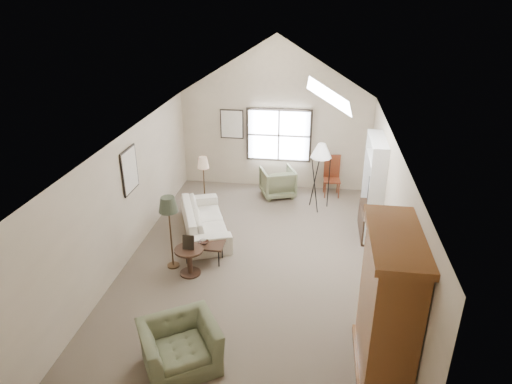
# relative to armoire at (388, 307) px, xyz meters

# --- Properties ---
(room_shell) EXTENTS (5.01, 8.01, 4.00)m
(room_shell) POSITION_rel_armoire_xyz_m (-2.18, 2.40, 2.11)
(room_shell) COLOR #695A4B
(room_shell) RESTS_ON ground
(window) EXTENTS (1.72, 0.08, 1.42)m
(window) POSITION_rel_armoire_xyz_m (-2.08, 6.36, 0.35)
(window) COLOR black
(window) RESTS_ON room_shell
(skylight) EXTENTS (0.80, 1.20, 0.52)m
(skylight) POSITION_rel_armoire_xyz_m (-0.88, 3.30, 2.12)
(skylight) COLOR white
(skylight) RESTS_ON room_shell
(wall_art) EXTENTS (1.97, 3.71, 0.88)m
(wall_art) POSITION_rel_armoire_xyz_m (-4.06, 4.34, 0.63)
(wall_art) COLOR black
(wall_art) RESTS_ON room_shell
(armoire) EXTENTS (0.60, 1.50, 2.20)m
(armoire) POSITION_rel_armoire_xyz_m (0.00, 0.00, 0.00)
(armoire) COLOR brown
(armoire) RESTS_ON ground
(tv_alcove) EXTENTS (0.32, 1.30, 2.10)m
(tv_alcove) POSITION_rel_armoire_xyz_m (0.16, 4.00, 0.05)
(tv_alcove) COLOR white
(tv_alcove) RESTS_ON ground
(media_console) EXTENTS (0.34, 1.18, 0.60)m
(media_console) POSITION_rel_armoire_xyz_m (0.14, 4.00, -0.80)
(media_console) COLOR #382316
(media_console) RESTS_ON ground
(tv_panel) EXTENTS (0.05, 0.90, 0.55)m
(tv_panel) POSITION_rel_armoire_xyz_m (0.14, 4.00, -0.18)
(tv_panel) COLOR black
(tv_panel) RESTS_ON media_console
(sofa) EXTENTS (1.59, 2.34, 0.64)m
(sofa) POSITION_rel_armoire_xyz_m (-3.42, 3.54, -0.78)
(sofa) COLOR silver
(sofa) RESTS_ON ground
(armchair_near) EXTENTS (1.38, 1.34, 0.69)m
(armchair_near) POSITION_rel_armoire_xyz_m (-2.83, -0.32, -0.76)
(armchair_near) COLOR #585F42
(armchair_near) RESTS_ON ground
(armchair_far) EXTENTS (1.05, 1.06, 0.75)m
(armchair_far) POSITION_rel_armoire_xyz_m (-2.03, 5.74, -0.72)
(armchair_far) COLOR #6C704E
(armchair_far) RESTS_ON ground
(coffee_table) EXTENTS (0.80, 0.45, 0.40)m
(coffee_table) POSITION_rel_armoire_xyz_m (-3.16, 2.41, -0.90)
(coffee_table) COLOR #351E15
(coffee_table) RESTS_ON ground
(bowl) EXTENTS (0.19, 0.19, 0.05)m
(bowl) POSITION_rel_armoire_xyz_m (-3.16, 2.41, -0.67)
(bowl) COLOR #351C15
(bowl) RESTS_ON coffee_table
(side_table) EXTENTS (0.71, 0.71, 0.55)m
(side_table) POSITION_rel_armoire_xyz_m (-3.32, 1.94, -0.83)
(side_table) COLOR #371E16
(side_table) RESTS_ON ground
(side_chair) EXTENTS (0.45, 0.45, 1.06)m
(side_chair) POSITION_rel_armoire_xyz_m (-0.64, 5.94, -0.57)
(side_chair) COLOR brown
(side_chair) RESTS_ON ground
(tripod_lamp) EXTENTS (0.64, 0.64, 1.70)m
(tripod_lamp) POSITION_rel_armoire_xyz_m (-0.96, 5.12, -0.25)
(tripod_lamp) COLOR silver
(tripod_lamp) RESTS_ON ground
(dark_lamp) EXTENTS (0.47, 0.47, 1.52)m
(dark_lamp) POSITION_rel_armoire_xyz_m (-3.72, 2.14, -0.34)
(dark_lamp) COLOR #292F21
(dark_lamp) RESTS_ON ground
(tan_lamp) EXTENTS (0.35, 0.35, 1.37)m
(tan_lamp) POSITION_rel_armoire_xyz_m (-3.72, 4.74, -0.42)
(tan_lamp) COLOR tan
(tan_lamp) RESTS_ON ground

